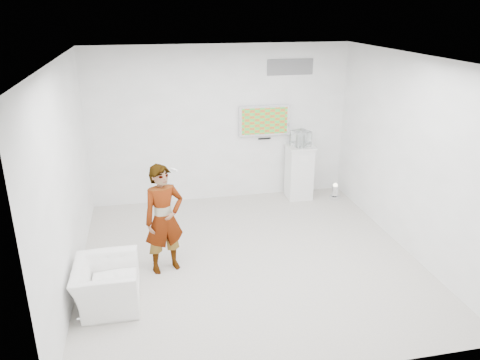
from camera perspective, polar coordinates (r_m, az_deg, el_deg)
The scene contains 10 objects.
room at distance 6.67m, azimuth 1.17°, elevation 1.72°, with size 5.01×5.01×3.00m.
tv at distance 9.14m, azimuth 2.96°, elevation 7.25°, with size 1.00×0.08×0.60m, color silver.
logo_decal at distance 9.14m, azimuth 6.14°, elevation 13.53°, with size 0.90×0.02×0.30m, color slate.
person at distance 6.74m, azimuth -9.25°, elevation -4.71°, with size 0.59×0.39×1.61m, color white.
armchair at distance 6.37m, azimuth -15.93°, elevation -12.14°, with size 0.91×0.80×0.59m, color white.
pedestal at distance 9.37m, azimuth 7.22°, elevation 0.99°, with size 0.52×0.52×1.07m, color white.
floor_uplight at distance 9.53m, azimuth 11.49°, elevation -1.38°, with size 0.20×0.20×0.32m, color white.
vitrine at distance 9.16m, azimuth 7.41°, elevation 5.05°, with size 0.30×0.30×0.30m, color white.
console at distance 9.18m, azimuth 7.40°, elevation 4.80°, with size 0.05×0.16×0.22m, color white.
wii_remote at distance 6.71m, azimuth -8.06°, elevation 1.20°, with size 0.03×0.13×0.03m, color white.
Camera 1 is at (-1.42, -6.15, 3.66)m, focal length 35.00 mm.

